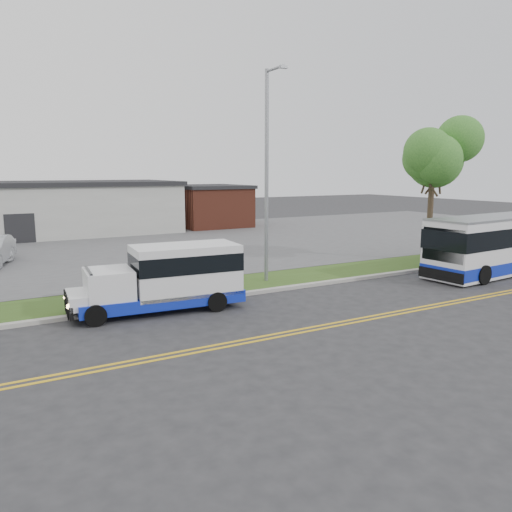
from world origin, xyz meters
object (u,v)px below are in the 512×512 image
streetlight_near (267,170)px  transit_bus (506,243)px  shuttle_bus (170,276)px  tree_east (434,152)px

streetlight_near → transit_bus: size_ratio=0.88×
shuttle_bus → transit_bus: size_ratio=0.60×
tree_east → transit_bus: tree_east is taller
shuttle_bus → transit_bus: (17.66, -1.64, 0.19)m
shuttle_bus → streetlight_near: bearing=26.1°
streetlight_near → shuttle_bus: 7.13m
tree_east → streetlight_near: size_ratio=0.88×
tree_east → shuttle_bus: tree_east is taller
tree_east → streetlight_near: (-11.00, -0.27, -0.97)m
streetlight_near → tree_east: bearing=1.4°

